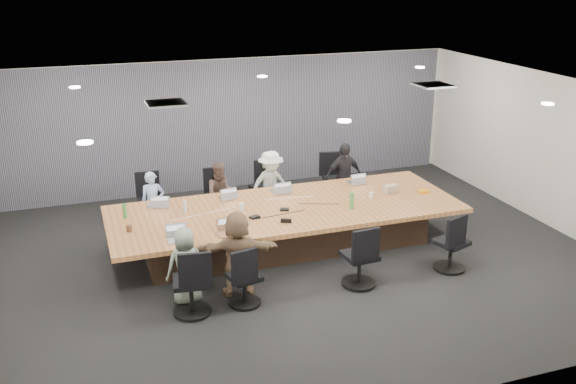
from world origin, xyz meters
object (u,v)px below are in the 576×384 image
object	(u,v)px
chair_3	(336,183)
laptop_5	(228,234)
person_5	(238,254)
snack_packet	(423,191)
chair_1	(218,200)
chair_6	(360,260)
laptop_1	(228,197)
bottle_clear	(185,206)
chair_5	(244,282)
person_4	(186,266)
chair_2	(266,191)
person_2	(271,185)
conference_table	(286,225)
laptop_0	(157,205)
stapler	(286,221)
mug_brown	(129,228)
person_0	(153,203)
person_3	(344,177)
bottle_green_right	(352,201)
laptop_3	(355,182)
chair_4	(191,287)
chair_7	(451,247)
laptop_2	(280,191)
person_1	(221,194)
canvas_bag	(391,189)
chair_0	(151,206)
laptop_4	(178,240)
bottle_green_left	(125,211)

from	to	relation	value
chair_3	laptop_5	size ratio (longest dim) A/B	2.53
person_5	snack_packet	bearing A→B (deg)	-150.01
chair_1	chair_6	bearing A→B (deg)	115.30
chair_1	laptop_1	xyz separation A→B (m)	(0.00, -0.90, 0.38)
chair_1	bottle_clear	distance (m)	1.69
chair_5	person_4	world-z (taller)	person_4
chair_2	person_2	world-z (taller)	person_2
conference_table	laptop_5	distance (m)	1.50
laptop_0	snack_packet	size ratio (longest dim) A/B	1.63
chair_3	stapler	distance (m)	3.04
laptop_0	person_2	xyz separation A→B (m)	(2.24, 0.55, -0.07)
laptop_5	mug_brown	distance (m)	1.56
person_2	stapler	distance (m)	2.04
person_0	person_4	world-z (taller)	person_0
laptop_0	bottle_clear	bearing A→B (deg)	145.36
person_0	person_3	bearing A→B (deg)	1.32
person_2	bottle_green_right	world-z (taller)	person_2
laptop_3	bottle_green_right	distance (m)	1.39
chair_4	laptop_3	world-z (taller)	chair_4
mug_brown	person_0	bearing A→B (deg)	69.63
chair_7	laptop_2	size ratio (longest dim) A/B	2.35
mug_brown	chair_4	bearing A→B (deg)	-66.61
person_1	bottle_green_right	distance (m)	2.57
chair_1	person_0	xyz separation A→B (m)	(-1.27, -0.35, 0.22)
laptop_0	person_2	world-z (taller)	person_2
laptop_0	laptop_2	distance (m)	2.24
laptop_0	person_3	xyz separation A→B (m)	(3.75, 0.55, -0.06)
person_0	person_4	bearing A→B (deg)	-86.81
laptop_2	canvas_bag	xyz separation A→B (m)	(1.89, -0.71, 0.06)
person_0	mug_brown	bearing A→B (deg)	-109.05
snack_packet	chair_3	bearing A→B (deg)	117.28
chair_7	person_0	xyz separation A→B (m)	(-4.29, 3.05, 0.19)
chair_0	chair_4	distance (m)	3.40
chair_1	chair_3	xyz separation A→B (m)	(2.49, 0.00, 0.07)
laptop_1	mug_brown	distance (m)	2.08
mug_brown	stapler	xyz separation A→B (m)	(2.43, -0.47, -0.02)
chair_6	bottle_clear	distance (m)	3.08
laptop_3	chair_2	bearing A→B (deg)	-33.10
laptop_4	chair_3	bearing A→B (deg)	36.51
bottle_green_right	person_2	bearing A→B (deg)	116.34
person_0	laptop_4	distance (m)	2.16
bottle_green_left	chair_6	bearing A→B (deg)	-33.09
chair_6	laptop_2	bearing A→B (deg)	95.71
chair_0	chair_7	distance (m)	5.47
chair_1	person_4	bearing A→B (deg)	71.62
chair_1	person_4	world-z (taller)	person_4
chair_5	laptop_3	xyz separation A→B (m)	(2.89, 2.50, 0.38)
chair_7	mug_brown	world-z (taller)	mug_brown
bottle_clear	person_2	bearing A→B (deg)	28.98
chair_0	person_4	bearing A→B (deg)	93.64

